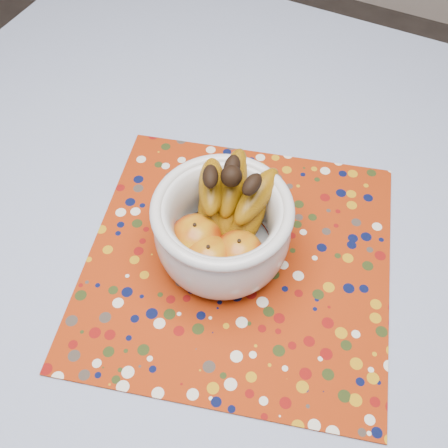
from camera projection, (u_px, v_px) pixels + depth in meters
name	position (u px, v px, depth m)	size (l,w,h in m)	color
table	(219.00, 281.00, 0.85)	(1.20, 1.20, 0.75)	brown
tablecloth	(218.00, 254.00, 0.78)	(1.32, 1.32, 0.01)	slate
placemat	(238.00, 260.00, 0.77)	(0.44, 0.44, 0.00)	maroon
fruit_bowl	(223.00, 222.00, 0.72)	(0.19, 0.21, 0.16)	silver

